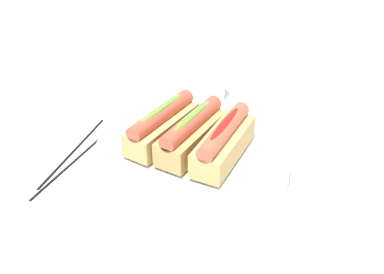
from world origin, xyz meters
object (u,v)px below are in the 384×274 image
Objects in this scene: hotdog_back at (192,133)px; chopstick_far at (74,150)px; serving_bowl at (192,156)px; hotdog_side at (224,141)px; water_glass at (209,81)px; chopstick_near at (74,161)px; hotdog_front at (162,125)px.

chopstick_far is at bearing -92.72° from hotdog_back.
hotdog_back is (-0.00, 0.00, 0.04)m from serving_bowl.
hotdog_side is at bearing 71.98° from serving_bowl.
water_glass is 0.33m from chopstick_near.
hotdog_side is at bearing 92.87° from chopstick_far.
hotdog_side reaches higher than chopstick_near.
hotdog_side is 0.27m from chopstick_far.
water_glass is at bearing -168.18° from hotdog_side.
hotdog_back reaches higher than serving_bowl.
hotdog_side reaches higher than serving_bowl.
water_glass is (-0.24, -0.00, -0.02)m from hotdog_back.
chopstick_near is at bearing 30.54° from chopstick_far.
chopstick_near is at bearing -75.79° from hotdog_front.
chopstick_far is at bearing -95.87° from hotdog_side.
chopstick_far is (-0.03, -0.01, 0.00)m from chopstick_near.
hotdog_front and hotdog_back have the same top height.
hotdog_back is 1.00× the size of hotdog_side.
chopstick_far is (-0.01, -0.21, -0.02)m from serving_bowl.
water_glass is at bearing 166.90° from hotdog_front.
chopstick_far is at bearing -87.46° from hotdog_front.
hotdog_front is at bearing -13.10° from water_glass.
water_glass is 0.41× the size of chopstick_far.
serving_bowl is at bearing 96.02° from chopstick_far.
hotdog_front reaches higher than chopstick_near.
water_glass is 0.31m from chopstick_far.
hotdog_front is 0.23m from water_glass.
hotdog_front is 0.16m from chopstick_near.
hotdog_side is 0.26m from water_glass.
hotdog_back is at bearing 172.87° from serving_bowl.
hotdog_front and hotdog_side have the same top height.
serving_bowl is at bearing 71.98° from hotdog_front.
chopstick_near is 0.03m from chopstick_far.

